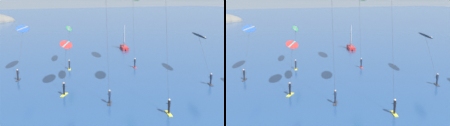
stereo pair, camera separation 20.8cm
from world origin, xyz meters
The scene contains 7 objects.
sailboat_near centered at (22.44, 48.46, 0.64)m, with size 3.16×5.84×5.70m.
kitesurfer_black centered at (20.70, 23.34, 5.81)m, with size 4.72×8.71×6.72m.
kitesurfer_blue centered at (-3.10, 38.10, 6.83)m, with size 4.60×7.86×7.79m.
kitesurfer_lime centered at (15.24, 34.10, 11.33)m, with size 3.45×6.48×12.51m.
kitesurfer_red centered at (0.01, 26.81, 5.66)m, with size 3.89×5.42×6.55m.
kitesurfer_green centered at (5.42, 40.00, 6.16)m, with size 3.54×7.21×7.10m.
kitesurfer_purple centered at (3.35, 21.79, 11.22)m, with size 3.06×6.15×12.74m.
Camera 1 is at (-12.43, -7.87, 12.16)m, focal length 45.00 mm.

